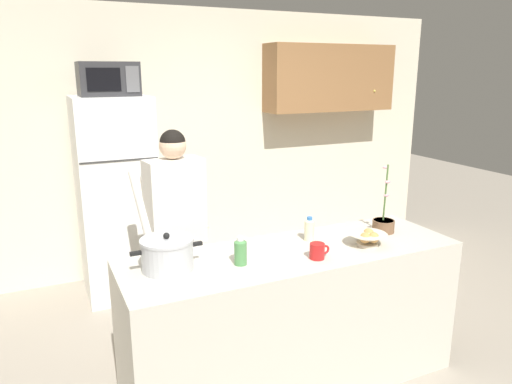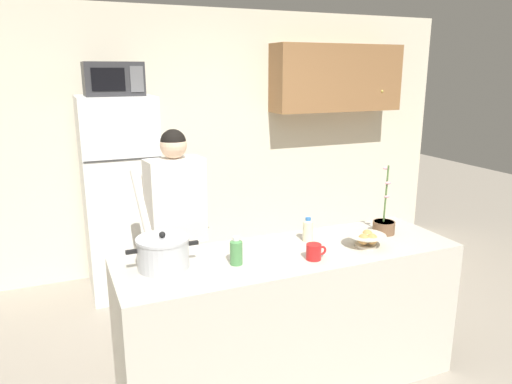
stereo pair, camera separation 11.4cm
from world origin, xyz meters
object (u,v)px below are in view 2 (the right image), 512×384
object	(u,v)px
microwave	(113,79)
cooking_pot	(163,253)
person_near_pot	(176,213)
potted_orchid	(384,225)
bottle_near_edge	(236,251)
bottle_mid_counter	(308,229)
bread_bowl	(366,239)
coffee_mug	(314,252)
refrigerator	(121,197)

from	to	relation	value
microwave	cooking_pot	distance (m)	1.99
person_near_pot	potted_orchid	size ratio (longest dim) A/B	3.38
bottle_near_edge	bottle_mid_counter	size ratio (longest dim) A/B	1.04
bread_bowl	person_near_pot	bearing A→B (deg)	136.57
microwave	cooking_pot	xyz separation A→B (m)	(-0.01, -1.77, -0.92)
person_near_pot	bottle_near_edge	bearing A→B (deg)	-81.08
coffee_mug	bread_bowl	world-z (taller)	bread_bowl
coffee_mug	bottle_mid_counter	distance (m)	0.31
coffee_mug	bread_bowl	bearing A→B (deg)	6.70
coffee_mug	potted_orchid	distance (m)	0.71
cooking_pot	bottle_mid_counter	xyz separation A→B (m)	(0.96, 0.06, -0.01)
refrigerator	person_near_pot	bearing A→B (deg)	-76.32
cooking_pot	potted_orchid	xyz separation A→B (m)	(1.52, -0.01, -0.03)
refrigerator	microwave	world-z (taller)	microwave
coffee_mug	bottle_near_edge	bearing A→B (deg)	165.79
microwave	bread_bowl	world-z (taller)	microwave
bread_bowl	bottle_mid_counter	bearing A→B (deg)	139.86
bread_bowl	potted_orchid	world-z (taller)	potted_orchid
refrigerator	person_near_pot	xyz separation A→B (m)	(0.25, -1.03, 0.10)
cooking_pot	bottle_near_edge	world-z (taller)	cooking_pot
microwave	bottle_mid_counter	xyz separation A→B (m)	(0.95, -1.70, -0.94)
bread_bowl	bottle_mid_counter	world-z (taller)	bottle_mid_counter
cooking_pot	bread_bowl	bearing A→B (deg)	-8.12
refrigerator	person_near_pot	world-z (taller)	refrigerator
coffee_mug	potted_orchid	bearing A→B (deg)	17.91
refrigerator	potted_orchid	size ratio (longest dim) A/B	3.77
refrigerator	cooking_pot	bearing A→B (deg)	-90.32
cooking_pot	microwave	bearing A→B (deg)	89.67
coffee_mug	microwave	bearing A→B (deg)	112.76
refrigerator	bread_bowl	distance (m)	2.33
cooking_pot	person_near_pot	bearing A→B (deg)	71.08
coffee_mug	bottle_mid_counter	size ratio (longest dim) A/B	0.82
refrigerator	bread_bowl	world-z (taller)	refrigerator
refrigerator	bottle_mid_counter	size ratio (longest dim) A/B	11.17
bread_bowl	potted_orchid	size ratio (longest dim) A/B	0.52
bottle_mid_counter	microwave	bearing A→B (deg)	119.27
person_near_pot	coffee_mug	world-z (taller)	person_near_pot
bottle_mid_counter	potted_orchid	xyz separation A→B (m)	(0.55, -0.07, -0.02)
microwave	coffee_mug	size ratio (longest dim) A/B	3.66
bread_bowl	bottle_near_edge	size ratio (longest dim) A/B	1.49
coffee_mug	bottle_near_edge	distance (m)	0.46
cooking_pot	bottle_near_edge	xyz separation A→B (m)	(0.40, -0.11, -0.01)
bottle_near_edge	potted_orchid	bearing A→B (deg)	5.26
cooking_pot	bottle_mid_counter	size ratio (longest dim) A/B	2.55
microwave	potted_orchid	distance (m)	2.52
cooking_pot	bread_bowl	world-z (taller)	cooking_pot
bottle_near_edge	cooking_pot	bearing A→B (deg)	164.18
refrigerator	bread_bowl	size ratio (longest dim) A/B	7.20
refrigerator	bottle_mid_counter	bearing A→B (deg)	-61.04
cooking_pot	bottle_near_edge	size ratio (longest dim) A/B	2.46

